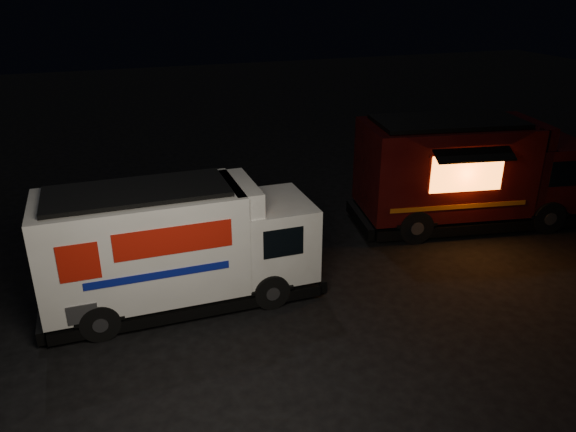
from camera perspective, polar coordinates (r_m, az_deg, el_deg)
The scene contains 3 objects.
ground at distance 13.26m, azimuth -0.76°, elevation -9.99°, with size 80.00×80.00×0.00m, color black.
white_truck at distance 13.33m, azimuth -10.77°, elevation -2.88°, with size 6.57×2.24×2.98m, color white, non-canonical shape.
red_truck at distance 18.32m, azimuth 18.13°, elevation 4.31°, with size 7.23×2.66×3.36m, color #3D0C0B, non-canonical shape.
Camera 1 is at (-3.49, -10.53, 7.26)m, focal length 35.00 mm.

